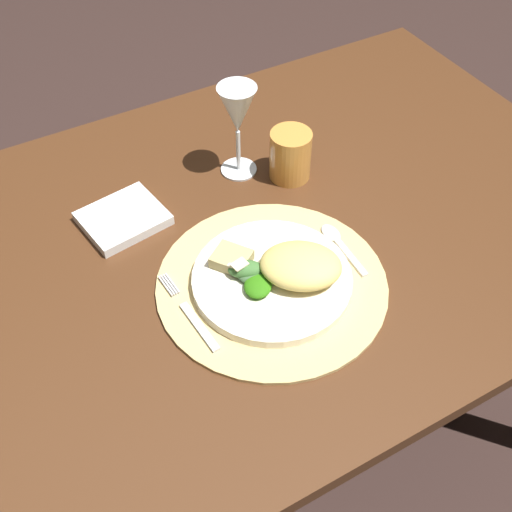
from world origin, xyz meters
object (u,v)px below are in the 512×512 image
fork (191,315)px  amber_tumbler (290,155)px  dining_table (265,267)px  dinner_plate (272,279)px  wine_glass (237,113)px  napkin (123,218)px  spoon (337,241)px

fork → amber_tumbler: (0.30, 0.21, 0.04)m
dining_table → dinner_plate: bearing=-115.7°
wine_glass → napkin: bearing=-174.0°
wine_glass → amber_tumbler: (0.07, -0.06, -0.08)m
dining_table → amber_tumbler: bearing=42.0°
napkin → wine_glass: (0.24, 0.02, 0.12)m
wine_glass → spoon: bearing=-78.3°
dinner_plate → spoon: 0.14m
spoon → amber_tumbler: size_ratio=1.37×
spoon → amber_tumbler: 0.19m
dinner_plate → amber_tumbler: bearing=52.8°
fork → dining_table: bearing=30.8°
dining_table → spoon: size_ratio=9.89×
spoon → wine_glass: wine_glass is taller
dinner_plate → amber_tumbler: size_ratio=2.67×
amber_tumbler → dining_table: bearing=-138.0°
fork → napkin: bearing=92.7°
dinner_plate → napkin: dinner_plate is taller
dinner_plate → wine_glass: wine_glass is taller
dining_table → spoon: bearing=-49.3°
fork → napkin: napkin is taller
dinner_plate → wine_glass: (0.09, 0.27, 0.11)m
fork → spoon: bearing=4.5°
dining_table → fork: size_ratio=7.47×
napkin → spoon: bearing=-37.6°
napkin → amber_tumbler: (0.31, -0.03, 0.04)m
dining_table → napkin: napkin is taller
dinner_plate → wine_glass: 0.30m
fork → spoon: spoon is taller
fork → napkin: (-0.01, 0.24, 0.00)m
dining_table → amber_tumbler: 0.20m
wine_glass → amber_tumbler: wine_glass is taller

